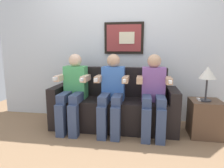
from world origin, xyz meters
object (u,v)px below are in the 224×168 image
object	(u,v)px
table_lamp	(208,74)
spare_remote_on_table	(199,100)
person_on_right	(154,92)
side_table_right	(205,118)
person_in_middle	(112,90)
person_on_left	(73,89)
couch	(114,107)

from	to	relation	value
table_lamp	spare_remote_on_table	size ratio (longest dim) A/B	3.54
person_on_right	side_table_right	xyz separation A→B (m)	(0.70, 0.06, -0.36)
person_in_middle	side_table_right	bearing A→B (deg)	2.77
person_on_left	table_lamp	distance (m)	1.84
side_table_right	table_lamp	xyz separation A→B (m)	(-0.02, -0.04, 0.61)
table_lamp	person_on_left	bearing A→B (deg)	-179.21
spare_remote_on_table	person_on_right	bearing A→B (deg)	-174.62
person_on_right	spare_remote_on_table	size ratio (longest dim) A/B	8.54
table_lamp	couch	bearing A→B (deg)	173.53
person_on_left	spare_remote_on_table	xyz separation A→B (m)	(1.75, 0.06, -0.10)
couch	table_lamp	xyz separation A→B (m)	(1.25, -0.14, 0.55)
spare_remote_on_table	person_on_left	bearing A→B (deg)	-178.12
couch	spare_remote_on_table	size ratio (longest dim) A/B	14.20
side_table_right	spare_remote_on_table	distance (m)	0.28
couch	person_on_right	distance (m)	0.66
couch	person_in_middle	distance (m)	0.34
person_on_left	person_in_middle	world-z (taller)	same
person_in_middle	person_on_right	xyz separation A→B (m)	(0.57, 0.00, -0.00)
side_table_right	spare_remote_on_table	xyz separation A→B (m)	(-0.09, -0.00, 0.26)
person_in_middle	side_table_right	xyz separation A→B (m)	(1.27, 0.06, -0.36)
person_in_middle	spare_remote_on_table	xyz separation A→B (m)	(1.18, 0.06, -0.10)
person_on_left	person_on_right	bearing A→B (deg)	0.02
side_table_right	spare_remote_on_table	world-z (taller)	spare_remote_on_table
couch	table_lamp	bearing A→B (deg)	-6.47
table_lamp	spare_remote_on_table	xyz separation A→B (m)	(-0.07, 0.03, -0.35)
couch	person_in_middle	world-z (taller)	person_in_middle
person_on_right	couch	bearing A→B (deg)	163.76
person_in_middle	table_lamp	distance (m)	1.28
spare_remote_on_table	couch	bearing A→B (deg)	174.69
table_lamp	spare_remote_on_table	distance (m)	0.36
person_on_right	table_lamp	size ratio (longest dim) A/B	2.41
person_on_right	table_lamp	world-z (taller)	person_on_right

